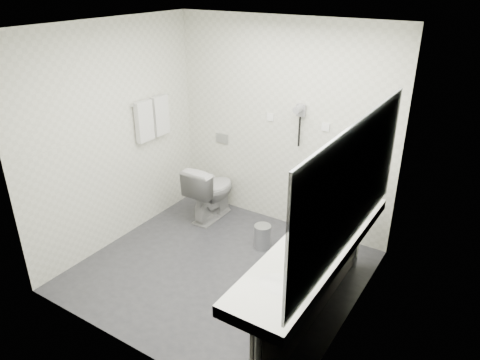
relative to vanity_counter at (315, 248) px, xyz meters
The scene contains 31 objects.
floor 1.39m from the vanity_counter, 169.92° to the left, with size 2.80×2.80×0.00m, color #2D2D33.
ceiling 2.05m from the vanity_counter, 169.92° to the left, with size 2.80×2.80×0.00m, color white.
wall_back 1.93m from the vanity_counter, 126.87° to the left, with size 2.80×2.80×0.00m, color silver.
wall_front 1.64m from the vanity_counter, 135.64° to the right, with size 2.80×2.80×0.00m, color silver.
wall_left 2.57m from the vanity_counter, behind, with size 2.60×2.60×0.00m, color silver.
wall_right 0.56m from the vanity_counter, 36.03° to the left, with size 2.60×2.60×0.00m, color silver.
vanity_counter is the anchor object (origin of this frame).
vanity_panel 0.43m from the vanity_counter, ahead, with size 0.03×2.15×0.75m, color gray.
vanity_post_far 1.12m from the vanity_counter, 86.97° to the left, with size 0.06×0.06×0.75m, color silver.
mirror 0.70m from the vanity_counter, ahead, with size 0.02×2.20×1.05m, color #B2BCC6.
basin_near 0.65m from the vanity_counter, 90.00° to the right, with size 0.40×0.31×0.05m, color white.
basin_far 0.65m from the vanity_counter, 90.00° to the left, with size 0.40×0.31×0.05m, color white.
faucet_near 0.69m from the vanity_counter, 73.30° to the right, with size 0.04×0.04×0.15m, color silver.
faucet_far 0.69m from the vanity_counter, 73.30° to the left, with size 0.04×0.04×0.15m, color silver.
soap_bottle_a 0.18m from the vanity_counter, 72.52° to the left, with size 0.04×0.04×0.09m, color white.
soap_bottle_b 0.26m from the vanity_counter, 63.74° to the left, with size 0.07×0.07×0.09m, color white.
soap_bottle_c 0.18m from the vanity_counter, 94.55° to the right, with size 0.05×0.05×0.13m, color white.
glass_left 0.28m from the vanity_counter, 53.50° to the left, with size 0.06×0.06×0.12m, color silver.
glass_right 0.42m from the vanity_counter, 77.31° to the left, with size 0.07×0.07×0.12m, color silver.
toilet 2.23m from the vanity_counter, 149.86° to the left, with size 0.42×0.73×0.74m, color white.
flush_plate 2.48m from the vanity_counter, 143.06° to the left, with size 0.18×0.02×0.12m, color #B2B5BA.
pedal_bin 1.44m from the vanity_counter, 139.58° to the left, with size 0.19×0.19×0.27m, color #B2B5BA.
bin_lid 1.38m from the vanity_counter, 139.58° to the left, with size 0.19×0.19×0.01m, color #B2B5BA.
towel_rail 2.69m from the vanity_counter, 163.14° to the left, with size 0.02×0.02×0.62m, color silver.
towel_near 2.59m from the vanity_counter, 166.10° to the left, with size 0.07×0.24×0.48m, color silver.
towel_far 2.67m from the vanity_counter, 160.15° to the left, with size 0.07×0.24×0.48m, color silver.
dryer_cradle 1.85m from the vanity_counter, 120.76° to the left, with size 0.10×0.04×0.14m, color gray.
dryer_barrel 1.81m from the vanity_counter, 122.01° to the left, with size 0.08×0.08×0.14m, color gray.
dryer_cord 1.76m from the vanity_counter, 121.02° to the left, with size 0.02×0.02×0.35m, color black.
switch_plate_a 2.04m from the vanity_counter, 130.59° to the left, with size 0.09×0.02×0.09m, color white.
switch_plate_b 1.69m from the vanity_counter, 111.13° to the left, with size 0.09×0.02×0.09m, color white.
Camera 1 is at (2.31, -3.23, 2.92)m, focal length 33.67 mm.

